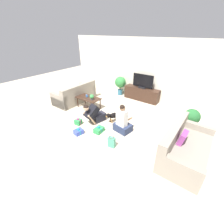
% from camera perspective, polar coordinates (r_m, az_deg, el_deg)
% --- Properties ---
extents(ground_plane, '(16.00, 16.00, 0.00)m').
position_cam_1_polar(ground_plane, '(5.24, 0.11, -3.99)').
color(ground_plane, beige).
extents(wall_back, '(8.40, 0.06, 2.60)m').
position_cam_1_polar(wall_back, '(6.88, 13.71, 15.09)').
color(wall_back, silver).
rests_on(wall_back, ground_plane).
extents(sofa_left, '(0.92, 1.81, 0.83)m').
position_cam_1_polar(sofa_left, '(6.89, -13.79, 6.22)').
color(sofa_left, gray).
rests_on(sofa_left, ground_plane).
extents(sofa_right, '(0.92, 1.81, 0.83)m').
position_cam_1_polar(sofa_right, '(4.19, 25.86, -12.23)').
color(sofa_right, gray).
rests_on(sofa_right, ground_plane).
extents(coffee_table, '(1.00, 0.54, 0.45)m').
position_cam_1_polar(coffee_table, '(6.15, -8.95, 4.99)').
color(coffee_table, '#382319').
rests_on(coffee_table, ground_plane).
extents(tv_console, '(1.59, 0.40, 0.57)m').
position_cam_1_polar(tv_console, '(6.98, 11.20, 6.77)').
color(tv_console, '#382319').
rests_on(tv_console, ground_plane).
extents(tv, '(0.94, 0.20, 0.61)m').
position_cam_1_polar(tv, '(6.80, 11.65, 11.11)').
color(tv, black).
rests_on(tv, tv_console).
extents(potted_plant_corner_right, '(0.48, 0.48, 0.77)m').
position_cam_1_polar(potted_plant_corner_right, '(5.15, 28.05, -1.88)').
color(potted_plant_corner_right, '#A36042').
rests_on(potted_plant_corner_right, ground_plane).
extents(potted_plant_back_left, '(0.52, 0.52, 0.90)m').
position_cam_1_polar(potted_plant_back_left, '(7.36, 3.16, 10.97)').
color(potted_plant_back_left, '#336B84').
rests_on(potted_plant_back_left, ground_plane).
extents(person_kneeling, '(0.48, 0.82, 0.77)m').
position_cam_1_polar(person_kneeling, '(5.12, -6.81, -0.77)').
color(person_kneeling, '#23232D').
rests_on(person_kneeling, ground_plane).
extents(person_sitting, '(0.58, 0.53, 0.94)m').
position_cam_1_polar(person_sitting, '(4.67, 4.00, -3.87)').
color(person_sitting, '#283351').
rests_on(person_sitting, ground_plane).
extents(dog, '(0.31, 0.52, 0.37)m').
position_cam_1_polar(dog, '(5.16, 0.15, -1.41)').
color(dog, black).
rests_on(dog, ground_plane).
extents(gift_box_a, '(0.23, 0.22, 0.24)m').
position_cam_1_polar(gift_box_a, '(5.23, -12.75, -3.66)').
color(gift_box_a, '#2D934C').
rests_on(gift_box_a, ground_plane).
extents(gift_box_b, '(0.24, 0.32, 0.22)m').
position_cam_1_polar(gift_box_b, '(4.76, -5.02, -6.77)').
color(gift_box_b, '#2D934C').
rests_on(gift_box_b, ground_plane).
extents(gift_box_c, '(0.26, 0.30, 0.21)m').
position_cam_1_polar(gift_box_c, '(4.78, -12.62, -7.34)').
color(gift_box_c, '#3D51BC').
rests_on(gift_box_c, ground_plane).
extents(gift_bag_a, '(0.21, 0.15, 0.33)m').
position_cam_1_polar(gift_bag_a, '(4.16, -0.18, -11.37)').
color(gift_bag_a, '#4CA384').
rests_on(gift_bag_a, ground_plane).
extents(mug, '(0.12, 0.08, 0.09)m').
position_cam_1_polar(mug, '(6.19, -9.58, 6.08)').
color(mug, '#386BAD').
rests_on(mug, coffee_table).
extents(tabletop_plant, '(0.17, 0.17, 0.22)m').
position_cam_1_polar(tabletop_plant, '(5.86, -7.73, 5.74)').
color(tabletop_plant, '#4C4C51').
rests_on(tabletop_plant, coffee_table).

